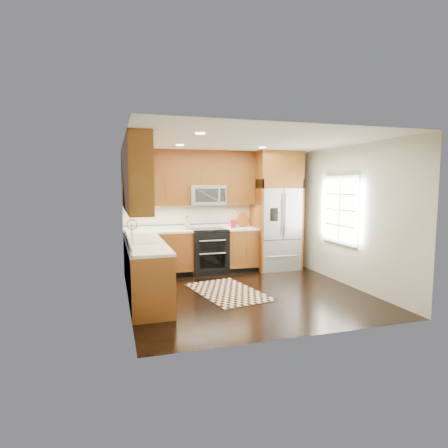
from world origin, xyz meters
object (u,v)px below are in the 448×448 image
object	(u,v)px
rug	(227,292)
knife_block	(187,224)
range	(209,251)
refrigerator	(276,211)
utensil_crock	(234,222)

from	to	relation	value
rug	knife_block	xyz separation A→B (m)	(-0.38, 1.64, 1.05)
range	rug	bearing A→B (deg)	-92.17
refrigerator	knife_block	distance (m)	2.01
refrigerator	knife_block	world-z (taller)	refrigerator
refrigerator	rug	world-z (taller)	refrigerator
range	utensil_crock	bearing A→B (deg)	4.49
range	knife_block	distance (m)	0.74
range	rug	distance (m)	1.61
range	knife_block	world-z (taller)	knife_block
knife_block	rug	bearing A→B (deg)	-76.88
refrigerator	utensil_crock	bearing A→B (deg)	175.13
range	utensil_crock	distance (m)	0.83
knife_block	utensil_crock	world-z (taller)	utensil_crock
range	refrigerator	xyz separation A→B (m)	(1.55, -0.04, 0.83)
refrigerator	utensil_crock	world-z (taller)	refrigerator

